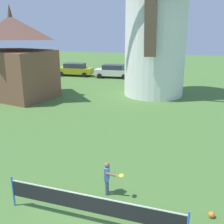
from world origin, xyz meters
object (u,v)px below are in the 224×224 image
parked_car_mustard (75,69)px  player_far (108,176)px  windmill (156,21)px  chapel (14,59)px  stray_ball (211,215)px  tennis_net (91,204)px  parked_car_cream (113,71)px

parked_car_mustard → player_far: bearing=-61.7°
windmill → chapel: (-10.98, -4.63, -3.04)m
stray_ball → tennis_net: bearing=-157.7°
windmill → player_far: windmill is taller
chapel → player_far: bearing=-42.6°
parked_car_mustard → windmill: bearing=-31.9°
parked_car_cream → windmill: bearing=-49.3°
windmill → stray_ball: 17.73m
windmill → parked_car_cream: bearing=130.7°
parked_car_mustard → stray_ball: bearing=-55.4°
tennis_net → player_far: bearing=91.5°
player_far → stray_ball: size_ratio=6.07×
tennis_net → stray_ball: tennis_net is taller
stray_ball → parked_car_cream: size_ratio=0.05×
player_far → parked_car_mustard: (-12.17, 22.63, 0.10)m
parked_car_mustard → parked_car_cream: same height
parked_car_cream → parked_car_mustard: bearing=-178.0°
stray_ball → parked_car_cream: 25.38m
tennis_net → player_far: (-0.04, 1.62, 0.02)m
player_far → parked_car_mustard: 25.69m
windmill → parked_car_mustard: 14.14m
windmill → chapel: size_ratio=1.80×
stray_ball → windmill: bearing=106.3°
parked_car_cream → tennis_net: bearing=-73.5°
windmill → stray_ball: size_ratio=66.40×
tennis_net → parked_car_mustard: parked_car_mustard is taller
parked_car_mustard → parked_car_cream: 4.99m
windmill → parked_car_mustard: windmill is taller
windmill → parked_car_mustard: bearing=148.1°
windmill → parked_car_cream: 10.81m
tennis_net → stray_ball: bearing=22.3°
windmill → tennis_net: 18.30m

